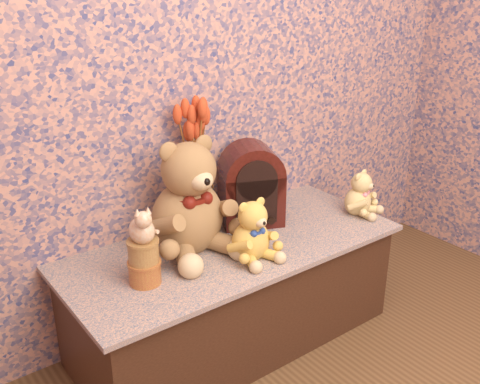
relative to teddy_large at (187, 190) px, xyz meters
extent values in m
cube|color=navy|center=(0.15, 0.20, 0.61)|extent=(3.00, 0.10, 2.60)
cube|color=#354E6D|center=(0.15, -0.09, -0.46)|extent=(1.36, 0.60, 0.45)
cylinder|color=tan|center=(0.12, 0.10, -0.15)|extent=(0.12, 0.12, 0.18)
cylinder|color=gold|center=(-0.26, -0.14, -0.20)|extent=(0.14, 0.14, 0.08)
cylinder|color=tan|center=(-0.26, -0.14, -0.12)|extent=(0.12, 0.12, 0.08)
camera|label=1|loc=(-1.00, -1.67, 0.79)|focal=41.43mm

